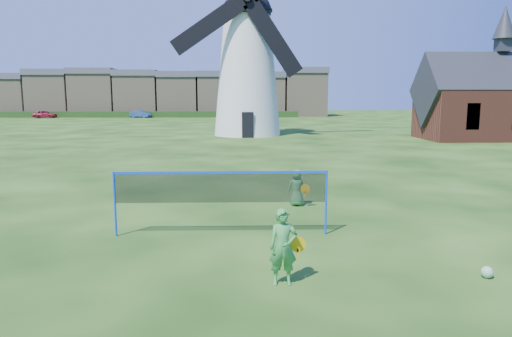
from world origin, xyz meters
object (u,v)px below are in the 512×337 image
at_px(player_boy, 297,188).
at_px(player_girl, 283,247).
at_px(car_left, 45,114).
at_px(car_right, 141,114).
at_px(chapel, 498,103).
at_px(windmill, 247,65).
at_px(badminton_net, 221,188).
at_px(play_ball, 487,272).

bearing_deg(player_boy, player_girl, 86.78).
distance_m(car_left, car_right, 14.97).
distance_m(chapel, car_right, 54.54).
xyz_separation_m(windmill, car_left, (-31.92, 34.65, -5.40)).
relative_size(windmill, player_girl, 12.72).
bearing_deg(player_girl, badminton_net, 110.79).
bearing_deg(badminton_net, car_right, 103.79).
relative_size(chapel, car_left, 3.32).
bearing_deg(car_right, player_girl, -141.71).
bearing_deg(windmill, player_girl, -89.46).
relative_size(player_boy, car_right, 0.31).
bearing_deg(player_girl, car_left, 114.05).
bearing_deg(car_left, badminton_net, -162.60).
bearing_deg(play_ball, windmill, 97.12).
distance_m(player_girl, play_ball, 3.80).
relative_size(chapel, badminton_net, 2.38).
bearing_deg(player_girl, car_right, 102.65).
bearing_deg(badminton_net, windmill, 88.24).
distance_m(chapel, player_boy, 28.78).
xyz_separation_m(badminton_net, car_right, (-16.10, 65.58, -0.55)).
xyz_separation_m(chapel, play_ball, (-15.45, -27.94, -2.75)).
bearing_deg(play_ball, player_boy, 115.84).
relative_size(car_left, car_right, 1.01).
relative_size(windmill, badminton_net, 3.42).
height_order(windmill, player_girl, windmill).
height_order(player_boy, car_right, car_right).
height_order(play_ball, car_left, car_left).
bearing_deg(player_boy, windmill, -81.66).
distance_m(player_boy, car_right, 65.18).
bearing_deg(windmill, car_left, 132.66).
distance_m(badminton_net, car_right, 67.52).
xyz_separation_m(windmill, player_girl, (0.31, -32.67, -5.34)).
xyz_separation_m(player_girl, play_ball, (3.75, 0.17, -0.57)).
xyz_separation_m(windmill, car_right, (-17.01, 35.88, -5.43)).
bearing_deg(player_girl, chapel, 54.12).
height_order(badminton_net, car_right, badminton_net).
distance_m(badminton_net, player_boy, 3.75).
xyz_separation_m(play_ball, car_left, (-35.98, 67.15, 0.51)).
bearing_deg(chapel, windmill, 166.83).
relative_size(badminton_net, car_left, 1.39).
xyz_separation_m(badminton_net, player_girl, (1.22, -2.97, -0.46)).
relative_size(player_boy, car_left, 0.31).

